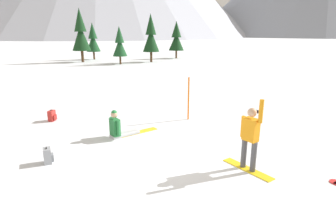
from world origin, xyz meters
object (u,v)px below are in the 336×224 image
object	(u,v)px
snowboarder_midground	(120,127)
pine_tree_tall	(176,38)
backpack_red	(52,116)
trail_marker_pole	(189,99)
snowboarder_foreground	(250,137)
pine_tree_leaning	(81,33)
pine_tree_slender	(120,44)
pine_tree_twin	(93,40)
backpack_grey	(48,156)
pine_tree_young	(151,36)

from	to	relation	value
snowboarder_midground	pine_tree_tall	size ratio (longest dim) A/B	0.38
backpack_red	trail_marker_pole	world-z (taller)	trail_marker_pole
snowboarder_foreground	pine_tree_leaning	size ratio (longest dim) A/B	0.33
pine_tree_tall	pine_tree_slender	distance (m)	9.17
pine_tree_tall	pine_tree_twin	distance (m)	10.50
backpack_grey	trail_marker_pole	bearing A→B (deg)	35.02
snowboarder_midground	pine_tree_slender	size ratio (longest dim) A/B	0.44
trail_marker_pole	pine_tree_leaning	world-z (taller)	pine_tree_leaning
pine_tree_slender	pine_tree_twin	bearing A→B (deg)	119.14
snowboarder_midground	backpack_red	bearing A→B (deg)	139.91
snowboarder_foreground	snowboarder_midground	xyz separation A→B (m)	(-3.42, 3.04, -0.59)
pine_tree_twin	backpack_grey	bearing A→B (deg)	-87.69
snowboarder_midground	trail_marker_pole	distance (m)	3.33
pine_tree_tall	pine_tree_leaning	size ratio (longest dim) A/B	0.78
snowboarder_foreground	pine_tree_tall	world-z (taller)	pine_tree_tall
trail_marker_pole	pine_tree_young	world-z (taller)	pine_tree_young
pine_tree_leaning	pine_tree_young	bearing A→B (deg)	-8.68
pine_tree_leaning	backpack_grey	bearing A→B (deg)	-85.22
backpack_red	pine_tree_young	distance (m)	22.79
backpack_red	trail_marker_pole	xyz separation A→B (m)	(5.61, -0.69, 0.68)
snowboarder_midground	trail_marker_pole	xyz separation A→B (m)	(2.84, 1.64, 0.54)
backpack_red	pine_tree_tall	bearing A→B (deg)	68.53
snowboarder_midground	backpack_grey	world-z (taller)	snowboarder_midground
snowboarder_foreground	trail_marker_pole	bearing A→B (deg)	96.98
backpack_red	trail_marker_pole	size ratio (longest dim) A/B	0.26
trail_marker_pole	pine_tree_tall	world-z (taller)	pine_tree_tall
trail_marker_pole	pine_tree_twin	size ratio (longest dim) A/B	0.40
pine_tree_slender	pine_tree_leaning	distance (m)	5.35
snowboarder_foreground	snowboarder_midground	distance (m)	4.61
pine_tree_twin	pine_tree_leaning	bearing A→B (deg)	-110.00
pine_tree_slender	pine_tree_leaning	xyz separation A→B (m)	(-4.32, 2.97, 1.07)
pine_tree_twin	pine_tree_leaning	xyz separation A→B (m)	(-1.05, -2.89, 0.82)
pine_tree_leaning	pine_tree_slender	bearing A→B (deg)	-34.51
pine_tree_leaning	trail_marker_pole	bearing A→B (deg)	-73.24
snowboarder_midground	pine_tree_tall	xyz separation A→B (m)	(7.29, 27.91, 2.21)
pine_tree_young	pine_tree_leaning	distance (m)	7.97
pine_tree_leaning	snowboarder_midground	bearing A→B (deg)	-80.41
trail_marker_pole	pine_tree_tall	size ratio (longest dim) A/B	0.38
backpack_grey	pine_tree_tall	world-z (taller)	pine_tree_tall
pine_tree_young	backpack_grey	bearing A→B (deg)	-102.26
snowboarder_midground	pine_tree_twin	size ratio (longest dim) A/B	0.39
snowboarder_midground	pine_tree_leaning	size ratio (longest dim) A/B	0.30
backpack_red	trail_marker_pole	distance (m)	5.70
pine_tree_twin	pine_tree_leaning	distance (m)	3.18
pine_tree_twin	pine_tree_slender	bearing A→B (deg)	-60.86
trail_marker_pole	pine_tree_leaning	distance (m)	24.77
snowboarder_midground	backpack_grey	bearing A→B (deg)	-138.75
snowboarder_foreground	backpack_grey	world-z (taller)	snowboarder_foreground
snowboarder_foreground	pine_tree_leaning	world-z (taller)	pine_tree_leaning
pine_tree_leaning	pine_tree_tall	bearing A→B (deg)	12.96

